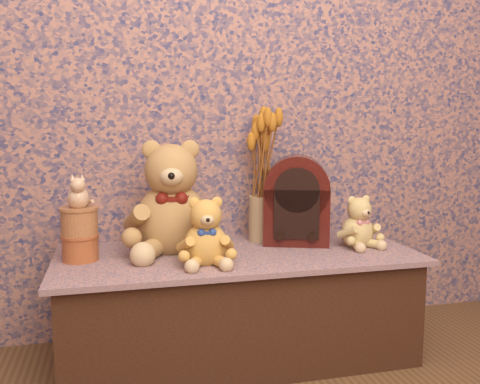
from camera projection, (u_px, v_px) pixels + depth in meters
The scene contains 10 objects.
display_shelf at pixel (237, 304), 2.00m from camera, with size 1.36×0.61×0.42m, color navy.
teddy_large at pixel (172, 192), 1.96m from camera, with size 0.37×0.44×0.46m, color #AF8143, non-canonical shape.
teddy_medium at pixel (206, 228), 1.80m from camera, with size 0.20×0.24×0.26m, color gold, non-canonical shape.
teddy_small at pixel (358, 219), 2.05m from camera, with size 0.18×0.21×0.22m, color tan, non-canonical shape.
cathedral_radio at pixel (297, 199), 2.11m from camera, with size 0.26×0.19×0.36m, color #3D110B, non-canonical shape.
ceramic_vase at pixel (262, 219), 2.15m from camera, with size 0.11×0.11×0.19m, color tan.
dried_stalks at pixel (263, 144), 2.11m from camera, with size 0.23×0.23×0.44m, color #BA6C1D, non-canonical shape.
biscuit_tin_lower at pixel (80, 248), 1.85m from camera, with size 0.13×0.13×0.09m, color #C17F38.
biscuit_tin_upper at pixel (79, 222), 1.83m from camera, with size 0.13×0.13×0.10m, color tan.
cat_figurine at pixel (78, 191), 1.82m from camera, with size 0.09×0.10×0.13m, color silver, non-canonical shape.
Camera 1 is at (-0.45, -0.66, 0.91)m, focal length 38.26 mm.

